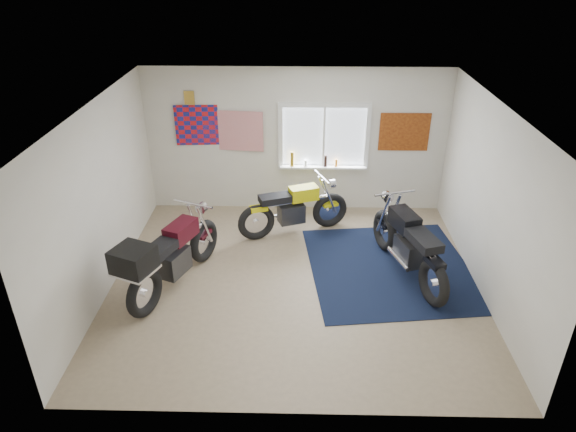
{
  "coord_description": "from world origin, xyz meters",
  "views": [
    {
      "loc": [
        0.05,
        -6.45,
        4.58
      ],
      "look_at": [
        -0.11,
        0.4,
        0.91
      ],
      "focal_mm": 32.0,
      "sensor_mm": 36.0,
      "label": 1
    }
  ],
  "objects_px": {
    "navy_rug": "(390,268)",
    "yellow_triumph": "(293,210)",
    "maroon_tourer": "(168,257)",
    "black_chrome_bike": "(408,246)"
  },
  "relations": [
    {
      "from": "yellow_triumph",
      "to": "black_chrome_bike",
      "type": "height_order",
      "value": "black_chrome_bike"
    },
    {
      "from": "navy_rug",
      "to": "black_chrome_bike",
      "type": "distance_m",
      "value": 0.56
    },
    {
      "from": "navy_rug",
      "to": "maroon_tourer",
      "type": "height_order",
      "value": "maroon_tourer"
    },
    {
      "from": "yellow_triumph",
      "to": "maroon_tourer",
      "type": "relative_size",
      "value": 0.9
    },
    {
      "from": "navy_rug",
      "to": "maroon_tourer",
      "type": "bearing_deg",
      "value": -168.63
    },
    {
      "from": "navy_rug",
      "to": "yellow_triumph",
      "type": "height_order",
      "value": "yellow_triumph"
    },
    {
      "from": "navy_rug",
      "to": "black_chrome_bike",
      "type": "relative_size",
      "value": 1.19
    },
    {
      "from": "navy_rug",
      "to": "black_chrome_bike",
      "type": "height_order",
      "value": "black_chrome_bike"
    },
    {
      "from": "maroon_tourer",
      "to": "black_chrome_bike",
      "type": "bearing_deg",
      "value": -59.24
    },
    {
      "from": "navy_rug",
      "to": "yellow_triumph",
      "type": "bearing_deg",
      "value": 144.56
    }
  ]
}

